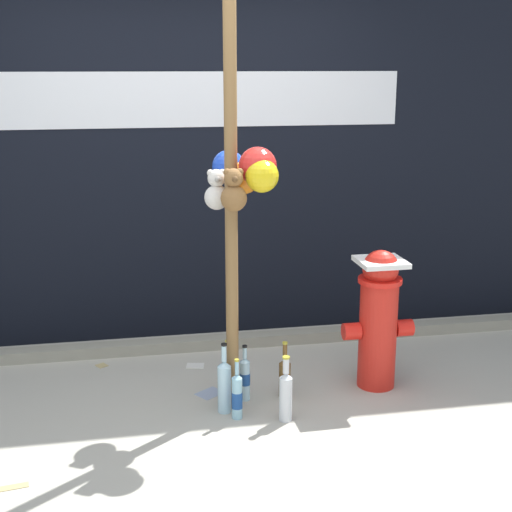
% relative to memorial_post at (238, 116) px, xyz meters
% --- Properties ---
extents(ground_plane, '(14.00, 14.00, 0.00)m').
position_rel_memorial_post_xyz_m(ground_plane, '(-0.20, -0.37, -1.69)').
color(ground_plane, '#ADA899').
extents(building_wall, '(10.00, 0.21, 3.32)m').
position_rel_memorial_post_xyz_m(building_wall, '(-0.20, 1.30, -0.02)').
color(building_wall, black).
rests_on(building_wall, ground_plane).
extents(curb_strip, '(8.00, 0.12, 0.08)m').
position_rel_memorial_post_xyz_m(curb_strip, '(-0.20, 0.90, -1.65)').
color(curb_strip, gray).
rests_on(curb_strip, ground_plane).
extents(memorial_post, '(0.57, 0.51, 2.99)m').
position_rel_memorial_post_xyz_m(memorial_post, '(0.00, 0.00, 0.00)').
color(memorial_post, olive).
rests_on(memorial_post, ground_plane).
extents(fire_hydrant, '(0.44, 0.28, 0.88)m').
position_rel_memorial_post_xyz_m(fire_hydrant, '(0.89, 0.10, -1.23)').
color(fire_hydrant, red).
rests_on(fire_hydrant, ground_plane).
extents(bottle_0, '(0.07, 0.07, 0.35)m').
position_rel_memorial_post_xyz_m(bottle_0, '(0.29, 0.05, -1.55)').
color(bottle_0, brown).
rests_on(bottle_0, ground_plane).
extents(bottle_1, '(0.06, 0.06, 0.36)m').
position_rel_memorial_post_xyz_m(bottle_1, '(-0.04, -0.17, -1.55)').
color(bottle_1, '#93CCE0').
rests_on(bottle_1, ground_plane).
extents(bottle_2, '(0.07, 0.07, 0.39)m').
position_rel_memorial_post_xyz_m(bottle_2, '(0.22, -0.25, -1.53)').
color(bottle_2, silver).
rests_on(bottle_2, ground_plane).
extents(bottle_3, '(0.06, 0.06, 0.35)m').
position_rel_memorial_post_xyz_m(bottle_3, '(0.04, 0.05, -1.54)').
color(bottle_3, '#B2DBEA').
rests_on(bottle_3, ground_plane).
extents(bottle_4, '(0.06, 0.06, 0.33)m').
position_rel_memorial_post_xyz_m(bottle_4, '(-0.04, 0.19, -1.56)').
color(bottle_4, '#B2DBEA').
rests_on(bottle_4, ground_plane).
extents(bottle_5, '(0.08, 0.08, 0.42)m').
position_rel_memorial_post_xyz_m(bottle_5, '(-0.10, -0.08, -1.52)').
color(bottle_5, '#B2DBEA').
rests_on(bottle_5, ground_plane).
extents(litter_0, '(0.14, 0.07, 0.01)m').
position_rel_memorial_post_xyz_m(litter_0, '(-1.20, -0.67, -1.68)').
color(litter_0, tan).
rests_on(litter_0, ground_plane).
extents(litter_1, '(0.09, 0.09, 0.01)m').
position_rel_memorial_post_xyz_m(litter_1, '(-0.82, 0.72, -1.68)').
color(litter_1, tan).
rests_on(litter_1, ground_plane).
extents(litter_2, '(0.13, 0.11, 0.01)m').
position_rel_memorial_post_xyz_m(litter_2, '(-0.20, 0.61, -1.68)').
color(litter_2, silver).
rests_on(litter_2, ground_plane).
extents(litter_3, '(0.19, 0.19, 0.01)m').
position_rel_memorial_post_xyz_m(litter_3, '(-0.16, 0.17, -1.68)').
color(litter_3, '#8C99B2').
rests_on(litter_3, ground_plane).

